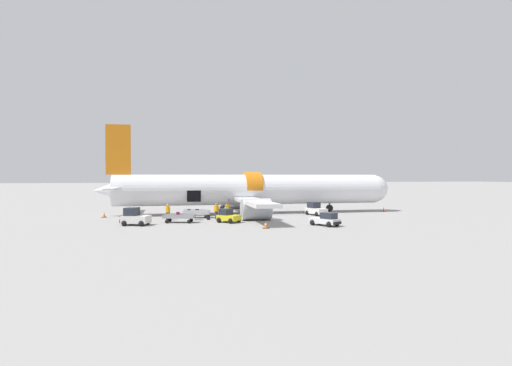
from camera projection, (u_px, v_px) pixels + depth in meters
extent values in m
plane|color=gray|center=(265.00, 219.00, 46.02)|extent=(500.00, 500.00, 0.00)
cylinder|color=silver|center=(252.00, 190.00, 52.66)|extent=(35.15, 3.94, 3.94)
sphere|color=silver|center=(374.00, 189.00, 56.34)|extent=(3.75, 3.75, 3.75)
cone|color=silver|center=(112.00, 191.00, 48.99)|extent=(4.54, 3.63, 3.63)
cylinder|color=orange|center=(252.00, 187.00, 52.62)|extent=(2.11, 3.95, 3.95)
cube|color=orange|center=(118.00, 150.00, 49.05)|extent=(2.96, 0.28, 6.16)
cube|color=silver|center=(113.00, 188.00, 45.14)|extent=(1.08, 8.12, 0.20)
cube|color=silver|center=(122.00, 186.00, 53.08)|extent=(1.08, 8.12, 0.20)
cube|color=silver|center=(254.00, 202.00, 44.72)|extent=(2.57, 14.50, 0.40)
cube|color=silver|center=(233.00, 195.00, 60.05)|extent=(2.57, 14.50, 0.40)
cylinder|color=#B2B7BF|center=(256.00, 209.00, 44.56)|extent=(3.25, 2.37, 2.37)
cylinder|color=#B2B7BF|center=(234.00, 200.00, 60.33)|extent=(3.25, 2.37, 2.37)
cube|color=black|center=(194.00, 196.00, 49.15)|extent=(1.70, 0.12, 1.40)
cylinder|color=#56565B|center=(330.00, 202.00, 54.97)|extent=(0.22, 0.22, 1.66)
sphere|color=black|center=(330.00, 208.00, 54.99)|extent=(0.99, 0.99, 0.99)
cylinder|color=#56565B|center=(229.00, 205.00, 49.35)|extent=(0.22, 0.22, 1.66)
sphere|color=black|center=(229.00, 212.00, 49.36)|extent=(0.99, 0.99, 0.99)
cylinder|color=#56565B|center=(223.00, 202.00, 54.57)|extent=(0.22, 0.22, 1.66)
sphere|color=black|center=(223.00, 208.00, 54.59)|extent=(0.99, 0.99, 0.99)
cube|color=yellow|center=(229.00, 218.00, 42.34)|extent=(2.67, 2.65, 0.56)
cube|color=#232833|center=(226.00, 212.00, 42.54)|extent=(1.63, 1.64, 0.65)
cube|color=black|center=(220.00, 218.00, 42.96)|extent=(1.05, 1.08, 0.28)
sphere|color=black|center=(227.00, 219.00, 43.37)|extent=(0.56, 0.56, 0.56)
sphere|color=black|center=(219.00, 220.00, 42.13)|extent=(0.56, 0.56, 0.56)
sphere|color=black|center=(239.00, 220.00, 42.57)|extent=(0.56, 0.56, 0.56)
sphere|color=black|center=(231.00, 221.00, 41.32)|extent=(0.56, 0.56, 0.56)
cube|color=silver|center=(316.00, 211.00, 49.98)|extent=(2.05, 3.38, 0.66)
cube|color=#232833|center=(314.00, 205.00, 50.46)|extent=(1.44, 1.65, 0.73)
cube|color=black|center=(309.00, 211.00, 51.44)|extent=(1.19, 0.41, 0.33)
sphere|color=black|center=(316.00, 212.00, 51.23)|extent=(0.56, 0.56, 0.56)
sphere|color=black|center=(307.00, 213.00, 50.67)|extent=(0.56, 0.56, 0.56)
sphere|color=black|center=(325.00, 214.00, 49.30)|extent=(0.56, 0.56, 0.56)
sphere|color=black|center=(317.00, 214.00, 48.75)|extent=(0.56, 0.56, 0.56)
cube|color=silver|center=(324.00, 221.00, 39.59)|extent=(2.64, 3.25, 0.50)
cube|color=#232833|center=(329.00, 216.00, 39.19)|extent=(1.64, 1.73, 0.60)
cube|color=black|center=(337.00, 223.00, 38.45)|extent=(1.07, 0.70, 0.25)
sphere|color=black|center=(329.00, 224.00, 38.43)|extent=(0.56, 0.56, 0.56)
sphere|color=black|center=(337.00, 223.00, 39.26)|extent=(0.56, 0.56, 0.56)
sphere|color=black|center=(312.00, 222.00, 39.93)|extent=(0.56, 0.56, 0.56)
sphere|color=black|center=(320.00, 222.00, 40.76)|extent=(0.56, 0.56, 0.56)
cube|color=silver|center=(136.00, 219.00, 39.95)|extent=(3.00, 2.44, 0.74)
cube|color=#232833|center=(132.00, 211.00, 39.99)|extent=(1.57, 1.74, 0.80)
cube|color=black|center=(123.00, 220.00, 40.11)|extent=(0.61, 1.49, 0.37)
sphere|color=black|center=(131.00, 221.00, 40.86)|extent=(0.56, 0.56, 0.56)
sphere|color=black|center=(124.00, 223.00, 39.26)|extent=(0.56, 0.56, 0.56)
sphere|color=black|center=(148.00, 222.00, 40.66)|extent=(0.56, 0.56, 0.56)
sphere|color=black|center=(141.00, 224.00, 39.06)|extent=(0.56, 0.56, 0.56)
cube|color=silver|center=(197.00, 214.00, 46.98)|extent=(3.25, 1.88, 0.05)
cube|color=silver|center=(210.00, 212.00, 47.12)|extent=(0.24, 1.53, 0.50)
cube|color=silver|center=(196.00, 212.00, 46.24)|extent=(3.02, 0.41, 0.50)
cube|color=silver|center=(197.00, 211.00, 47.71)|extent=(3.02, 0.41, 0.50)
cube|color=#333338|center=(214.00, 216.00, 47.17)|extent=(0.90, 0.18, 0.06)
sphere|color=black|center=(206.00, 217.00, 46.32)|extent=(0.40, 0.40, 0.40)
sphere|color=black|center=(206.00, 215.00, 47.85)|extent=(0.40, 0.40, 0.40)
sphere|color=black|center=(187.00, 217.00, 46.12)|extent=(0.40, 0.40, 0.40)
sphere|color=black|center=(188.00, 216.00, 47.64)|extent=(0.40, 0.40, 0.40)
cube|color=#721951|center=(203.00, 213.00, 46.87)|extent=(0.43, 0.36, 0.29)
cube|color=#1E2347|center=(197.00, 212.00, 46.90)|extent=(0.41, 0.22, 0.58)
cube|color=#4C1E1E|center=(200.00, 213.00, 46.94)|extent=(0.42, 0.27, 0.29)
cube|color=#14472D|center=(189.00, 212.00, 46.61)|extent=(0.41, 0.24, 0.60)
cube|color=#999BA0|center=(179.00, 218.00, 42.25)|extent=(3.54, 2.10, 0.05)
cube|color=#999BA0|center=(194.00, 216.00, 42.21)|extent=(0.37, 1.35, 0.35)
cube|color=#999BA0|center=(178.00, 216.00, 41.59)|extent=(3.17, 0.80, 0.35)
cube|color=#999BA0|center=(181.00, 215.00, 42.90)|extent=(3.17, 0.80, 0.35)
cube|color=#333338|center=(199.00, 220.00, 42.21)|extent=(0.89, 0.28, 0.06)
sphere|color=black|center=(189.00, 221.00, 41.54)|extent=(0.40, 0.40, 0.40)
sphere|color=black|center=(191.00, 220.00, 42.92)|extent=(0.40, 0.40, 0.40)
sphere|color=black|center=(167.00, 221.00, 41.59)|extent=(0.40, 0.40, 0.40)
sphere|color=black|center=(170.00, 220.00, 42.96)|extent=(0.40, 0.40, 0.40)
cube|color=olive|center=(172.00, 216.00, 41.96)|extent=(0.56, 0.39, 0.30)
cube|color=#721951|center=(178.00, 215.00, 42.35)|extent=(0.38, 0.22, 0.57)
cylinder|color=#2D2D33|center=(226.00, 216.00, 45.65)|extent=(0.31, 0.31, 0.77)
cylinder|color=#CCE523|center=(226.00, 210.00, 45.64)|extent=(0.39, 0.39, 0.61)
sphere|color=#9E7556|center=(226.00, 206.00, 45.63)|extent=(0.21, 0.21, 0.21)
cylinder|color=#CCE523|center=(226.00, 210.00, 45.84)|extent=(0.13, 0.13, 0.56)
cylinder|color=#CCE523|center=(227.00, 210.00, 45.43)|extent=(0.13, 0.13, 0.56)
cylinder|color=#2D2D33|center=(216.00, 215.00, 45.69)|extent=(0.45, 0.45, 0.90)
cylinder|color=orange|center=(216.00, 208.00, 45.68)|extent=(0.57, 0.57, 0.71)
sphere|color=#9E7556|center=(216.00, 204.00, 45.67)|extent=(0.25, 0.25, 0.25)
cylinder|color=orange|center=(214.00, 209.00, 45.75)|extent=(0.18, 0.18, 0.65)
cylinder|color=orange|center=(218.00, 209.00, 45.60)|extent=(0.18, 0.18, 0.65)
cylinder|color=black|center=(167.00, 216.00, 44.54)|extent=(0.41, 0.41, 0.88)
cylinder|color=orange|center=(167.00, 209.00, 44.53)|extent=(0.52, 0.52, 0.70)
sphere|color=tan|center=(167.00, 205.00, 44.52)|extent=(0.24, 0.24, 0.24)
cylinder|color=orange|center=(168.00, 210.00, 44.31)|extent=(0.17, 0.17, 0.64)
cylinder|color=orange|center=(167.00, 210.00, 44.74)|extent=(0.17, 0.17, 0.64)
cylinder|color=#2D2D33|center=(228.00, 213.00, 48.15)|extent=(0.39, 0.39, 0.85)
cylinder|color=orange|center=(228.00, 207.00, 48.14)|extent=(0.50, 0.50, 0.67)
sphere|color=brown|center=(228.00, 203.00, 48.13)|extent=(0.23, 0.23, 0.23)
cylinder|color=orange|center=(229.00, 208.00, 48.11)|extent=(0.16, 0.16, 0.61)
cylinder|color=orange|center=(226.00, 208.00, 48.16)|extent=(0.16, 0.16, 0.61)
cylinder|color=black|center=(169.00, 215.00, 46.03)|extent=(0.37, 0.37, 0.75)
cylinder|color=orange|center=(169.00, 210.00, 46.02)|extent=(0.48, 0.48, 0.59)
sphere|color=#9E7556|center=(169.00, 206.00, 46.01)|extent=(0.21, 0.21, 0.21)
cylinder|color=orange|center=(168.00, 210.00, 45.82)|extent=(0.15, 0.15, 0.54)
cylinder|color=orange|center=(170.00, 210.00, 46.22)|extent=(0.15, 0.15, 0.54)
cube|color=black|center=(208.00, 218.00, 44.80)|extent=(0.37, 0.23, 0.48)
cube|color=black|center=(208.00, 215.00, 44.80)|extent=(0.22, 0.07, 0.12)
cube|color=black|center=(384.00, 211.00, 55.20)|extent=(0.43, 0.43, 0.03)
cone|color=orange|center=(384.00, 209.00, 55.20)|extent=(0.32, 0.32, 0.60)
cylinder|color=white|center=(384.00, 209.00, 55.20)|extent=(0.19, 0.19, 0.07)
cube|color=black|center=(266.00, 228.00, 37.69)|extent=(0.60, 0.60, 0.03)
cone|color=orange|center=(266.00, 225.00, 37.68)|extent=(0.45, 0.45, 0.70)
cylinder|color=white|center=(266.00, 224.00, 37.68)|extent=(0.26, 0.26, 0.08)
cube|color=black|center=(265.00, 220.00, 45.06)|extent=(0.51, 0.51, 0.03)
cone|color=orange|center=(265.00, 216.00, 45.05)|extent=(0.38, 0.38, 0.76)
cylinder|color=white|center=(265.00, 216.00, 45.05)|extent=(0.22, 0.22, 0.09)
cube|color=black|center=(104.00, 217.00, 47.47)|extent=(0.56, 0.56, 0.03)
cone|color=orange|center=(104.00, 215.00, 47.47)|extent=(0.41, 0.41, 0.63)
cylinder|color=white|center=(104.00, 215.00, 47.46)|extent=(0.24, 0.24, 0.08)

